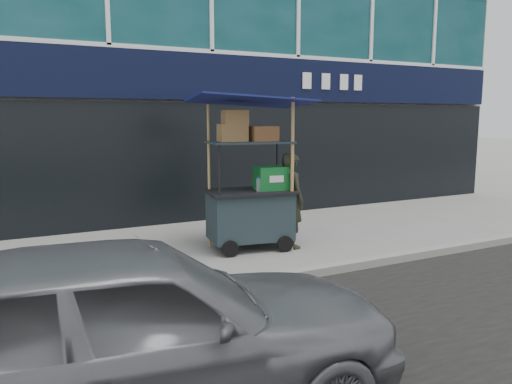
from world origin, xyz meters
TOP-DOWN VIEW (x-y plane):
  - ground at (0.00, 0.00)m, footprint 80.00×80.00m
  - curb at (0.00, -0.20)m, footprint 80.00×0.18m
  - vendor_cart at (-0.34, 1.47)m, footprint 1.98×1.53m
  - vendor_man at (0.28, 1.25)m, footprint 0.41×0.59m
  - parked_car at (-3.15, -2.26)m, footprint 4.06×1.99m

SIDE VIEW (x-z plane):
  - ground at x=0.00m, z-range 0.00..0.00m
  - curb at x=0.00m, z-range 0.00..0.12m
  - parked_car at x=-3.15m, z-range 0.00..1.33m
  - vendor_man at x=0.28m, z-range 0.00..1.56m
  - vendor_cart at x=-0.34m, z-range -0.37..2.10m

